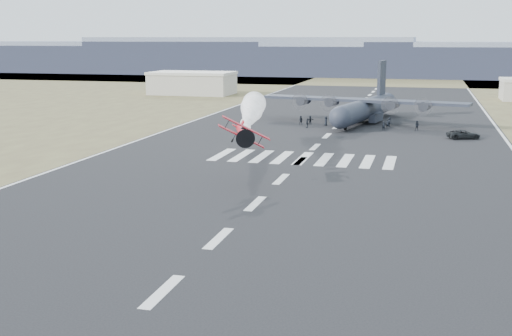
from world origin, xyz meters
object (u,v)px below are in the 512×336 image
at_px(transport_aircraft, 365,107).
at_px(crew_e, 326,121).
at_px(crew_c, 390,122).
at_px(crew_d, 307,123).
at_px(crew_b, 417,126).
at_px(aerobatic_biplane, 242,133).
at_px(hangar_left, 192,83).
at_px(crew_h, 301,120).
at_px(crew_f, 310,120).
at_px(crew_a, 384,126).
at_px(crew_g, 388,124).
at_px(support_vehicle, 464,134).

relative_size(transport_aircraft, crew_e, 23.10).
distance_m(crew_c, crew_d, 15.95).
relative_size(crew_b, crew_c, 1.03).
xyz_separation_m(aerobatic_biplane, crew_b, (18.81, 49.90, -5.07)).
bearing_deg(crew_b, hangar_left, 154.81).
relative_size(crew_c, crew_h, 1.03).
xyz_separation_m(crew_e, crew_f, (-3.26, 1.26, -0.07)).
height_order(crew_a, crew_c, crew_c).
distance_m(crew_c, crew_e, 12.11).
distance_m(aerobatic_biplane, crew_c, 56.25).
xyz_separation_m(crew_a, crew_g, (0.50, 2.93, 0.02)).
height_order(crew_b, crew_g, crew_b).
bearing_deg(transport_aircraft, crew_h, -138.75).
distance_m(crew_b, crew_g, 5.81).
distance_m(hangar_left, crew_d, 79.23).
relative_size(crew_a, crew_d, 0.90).
xyz_separation_m(support_vehicle, crew_h, (-29.84, 10.51, 0.11)).
bearing_deg(support_vehicle, crew_e, 48.20).
xyz_separation_m(hangar_left, crew_d, (46.86, -63.83, -2.51)).
height_order(support_vehicle, crew_a, crew_a).
xyz_separation_m(hangar_left, crew_h, (44.89, -59.87, -2.54)).
bearing_deg(hangar_left, crew_h, -53.14).
height_order(support_vehicle, crew_g, crew_g).
bearing_deg(crew_d, support_vehicle, 60.08).
xyz_separation_m(transport_aircraft, crew_a, (4.41, -10.37, -2.26)).
bearing_deg(crew_h, crew_g, -1.90).
relative_size(aerobatic_biplane, crew_a, 3.51).
height_order(crew_f, crew_h, crew_h).
height_order(crew_a, crew_b, crew_b).
relative_size(aerobatic_biplane, crew_e, 3.18).
bearing_deg(crew_d, crew_c, 94.13).
xyz_separation_m(crew_c, crew_d, (-14.91, -5.67, 0.00)).
bearing_deg(crew_c, crew_a, 130.96).
distance_m(hangar_left, transport_aircraft, 77.64).
xyz_separation_m(aerobatic_biplane, support_vehicle, (26.57, 42.13, -5.24)).
bearing_deg(crew_b, crew_f, -173.16).
bearing_deg(crew_d, transport_aircraft, 120.95).
distance_m(hangar_left, aerobatic_biplane, 122.41).
xyz_separation_m(crew_c, crew_f, (-15.25, -0.45, -0.07)).
xyz_separation_m(aerobatic_biplane, transport_aircraft, (8.47, 59.39, -2.93)).
distance_m(support_vehicle, crew_g, 16.45).
relative_size(transport_aircraft, crew_c, 23.09).
xyz_separation_m(support_vehicle, crew_g, (-13.19, 9.82, 0.07)).
bearing_deg(crew_h, crew_a, -12.17).
distance_m(crew_c, crew_h, 16.97).
distance_m(crew_a, crew_g, 2.97).
bearing_deg(crew_f, crew_a, -69.63).
distance_m(transport_aircraft, crew_b, 14.20).
distance_m(crew_a, crew_d, 14.18).
xyz_separation_m(crew_c, crew_g, (-0.23, -2.40, -0.06)).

